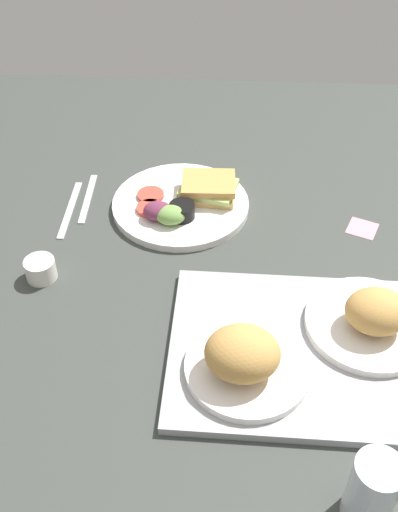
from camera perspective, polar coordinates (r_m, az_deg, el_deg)
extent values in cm
cube|color=#383D38|center=(116.38, 1.07, -1.05)|extent=(190.00, 150.00, 3.00)
cube|color=#9EA0A3|center=(101.14, 10.22, -8.73)|extent=(45.56, 33.77, 1.60)
cylinder|color=white|center=(105.08, 15.55, -6.16)|extent=(20.98, 20.98, 1.40)
ellipsoid|color=tan|center=(101.57, 16.31, -4.99)|extent=(10.19, 8.80, 6.95)
cylinder|color=white|center=(95.95, 4.54, -10.34)|extent=(19.58, 19.58, 1.40)
ellipsoid|color=tan|center=(91.69, 4.09, -9.07)|extent=(11.44, 9.88, 7.80)
cylinder|color=white|center=(127.55, -1.74, 4.82)|extent=(28.42, 28.42, 1.60)
cube|color=#DBB266|center=(128.39, 0.88, 5.95)|extent=(11.44, 9.54, 1.40)
cube|color=#B2C66B|center=(127.68, 0.89, 6.39)|extent=(12.84, 11.38, 1.00)
cube|color=tan|center=(126.98, 0.89, 6.83)|extent=(11.24, 9.30, 1.40)
cylinder|color=#D14738|center=(128.59, -4.55, 5.71)|extent=(5.60, 5.60, 0.80)
cylinder|color=#D14738|center=(124.95, -4.60, 4.46)|extent=(5.60, 5.60, 0.80)
cylinder|color=black|center=(122.17, -1.61, 4.24)|extent=(5.20, 5.20, 3.00)
cylinder|color=#EFEACC|center=(121.50, -1.62, 4.65)|extent=(4.26, 4.26, 0.60)
ellipsoid|color=#729E4C|center=(120.72, -2.69, 3.85)|extent=(6.00, 4.80, 3.60)
ellipsoid|color=#6B2D47|center=(121.86, -3.84, 4.22)|extent=(6.00, 4.80, 3.60)
cylinder|color=silver|center=(84.01, 15.90, -20.38)|extent=(6.32, 6.32, 11.50)
cylinder|color=silver|center=(114.56, -14.61, -1.21)|extent=(5.60, 5.60, 4.00)
cube|color=#B7B7BC|center=(132.45, -10.36, 5.37)|extent=(1.83, 17.03, 0.50)
cube|color=#B7B7BC|center=(130.09, -11.98, 4.33)|extent=(1.46, 19.00, 0.50)
cube|color=pink|center=(127.00, 15.03, 2.53)|extent=(7.33, 7.33, 0.12)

